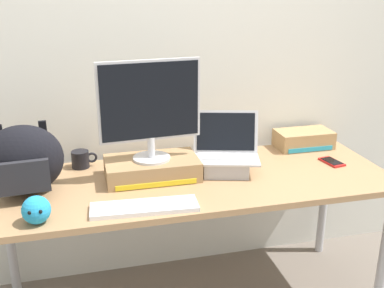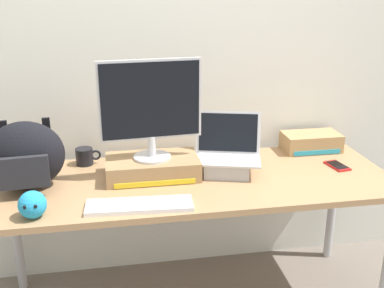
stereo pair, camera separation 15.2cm
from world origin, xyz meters
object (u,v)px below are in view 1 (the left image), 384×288
Objects in this scene: open_laptop at (226,160)px; toner_box_cyan at (304,139)px; plush_toy at (36,210)px; messenger_backpack at (23,160)px; cell_phone at (332,162)px; external_keyboard at (145,207)px; desktop_monitor at (150,107)px; coffee_mug at (81,159)px; toner_box_yellow at (152,168)px.

open_laptop reaches higher than toner_box_cyan.
plush_toy is (-0.90, -0.32, -0.01)m from open_laptop.
messenger_backpack is 1.56m from cell_phone.
toner_box_cyan is at bearing 32.31° from external_keyboard.
open_laptop reaches higher than external_keyboard.
desktop_monitor is 1.06× the size of external_keyboard.
coffee_mug is 0.41× the size of toner_box_cyan.
plush_toy is at bearing -178.62° from cell_phone.
desktop_monitor is 1.54× the size of toner_box_cyan.
toner_box_cyan is (-0.03, 0.26, 0.04)m from cell_phone.
toner_box_cyan is at bearing 21.11° from plush_toy.
open_laptop is 0.56m from external_keyboard.
toner_box_yellow is 1.22× the size of messenger_backpack.
coffee_mug is at bearing 118.30° from external_keyboard.
open_laptop is 0.75m from coffee_mug.
desktop_monitor is 3.27× the size of cell_phone.
plush_toy is (-0.43, -0.01, 0.05)m from external_keyboard.
toner_box_cyan reaches higher than coffee_mug.
desktop_monitor reaches higher than toner_box_yellow.
external_keyboard is 0.44m from plush_toy.
cell_phone is at bearing -82.50° from toner_box_cyan.
plush_toy is at bearing -146.89° from toner_box_yellow.
toner_box_cyan is (1.26, 0.00, 0.01)m from coffee_mug.
messenger_backpack reaches higher than external_keyboard.
cell_phone is at bearing 12.93° from open_laptop.
messenger_backpack is (-0.50, 0.29, 0.15)m from external_keyboard.
desktop_monitor is 3.73× the size of coffee_mug.
messenger_backpack is at bearing -170.43° from toner_box_cyan.
messenger_backpack is at bearing -134.45° from coffee_mug.
desktop_monitor reaches higher than open_laptop.
desktop_monitor is at bearing -167.30° from open_laptop.
cell_phone is 1.31× the size of plush_toy.
desktop_monitor is at bearing -166.64° from toner_box_cyan.
external_keyboard is 4.04× the size of plush_toy.
toner_box_yellow is at bearing -166.71° from toner_box_cyan.
external_keyboard is 1.45× the size of toner_box_cyan.
plush_toy is 0.36× the size of toner_box_cyan.
open_laptop reaches higher than coffee_mug.
external_keyboard is 1.09m from cell_phone.
toner_box_yellow is 3.02× the size of cell_phone.
cell_phone is at bearing -11.43° from coffee_mug.
coffee_mug is at bearing -179.94° from toner_box_cyan.
coffee_mug is at bearing 142.52° from desktop_monitor.
external_keyboard is at bearing -151.60° from toner_box_cyan.
toner_box_cyan is at bearing 87.60° from cell_phone.
toner_box_yellow is at bearing -32.94° from coffee_mug.
desktop_monitor reaches higher than coffee_mug.
plush_toy is 1.56m from toner_box_cyan.
open_laptop is at bearing -156.69° from toner_box_cyan.
desktop_monitor reaches higher than plush_toy.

